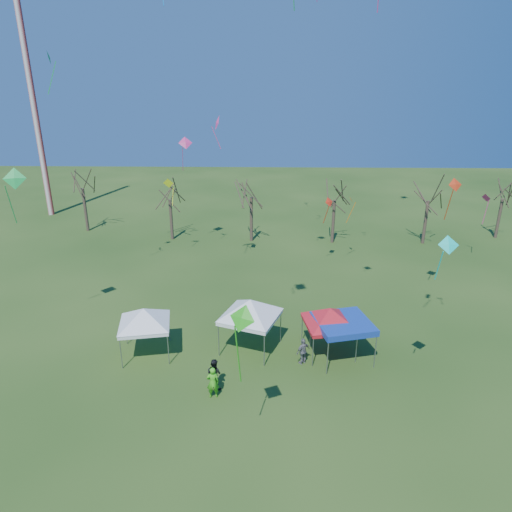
{
  "coord_description": "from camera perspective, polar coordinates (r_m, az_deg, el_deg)",
  "views": [
    {
      "loc": [
        -0.65,
        -21.0,
        15.36
      ],
      "look_at": [
        -1.3,
        3.0,
        6.32
      ],
      "focal_mm": 32.0,
      "sensor_mm": 36.0,
      "label": 1
    }
  ],
  "objects": [
    {
      "name": "tree_4",
      "position": [
        48.66,
        20.96,
        8.27
      ],
      "size": [
        3.58,
        3.58,
        7.89
      ],
      "color": "#3D2D21",
      "rests_on": "ground"
    },
    {
      "name": "tent_white_west",
      "position": [
        27.76,
        -13.88,
        -6.78
      ],
      "size": [
        3.95,
        3.95,
        3.55
      ],
      "rotation": [
        0.0,
        0.0,
        0.19
      ],
      "color": "gray",
      "rests_on": "ground"
    },
    {
      "name": "tree_0",
      "position": [
        53.18,
        -21.1,
        9.67
      ],
      "size": [
        3.83,
        3.83,
        8.44
      ],
      "color": "#3D2D21",
      "rests_on": "ground"
    },
    {
      "name": "person_dark",
      "position": [
        25.27,
        -5.26,
        -14.44
      ],
      "size": [
        1.07,
        1.01,
        1.75
      ],
      "primitive_type": "imported",
      "rotation": [
        0.0,
        0.0,
        2.59
      ],
      "color": "black",
      "rests_on": "ground"
    },
    {
      "name": "tree_2",
      "position": [
        46.31,
        -0.6,
        9.34
      ],
      "size": [
        3.71,
        3.71,
        8.18
      ],
      "color": "#3D2D21",
      "rests_on": "ground"
    },
    {
      "name": "kite_12",
      "position": [
        45.46,
        26.84,
        6.44
      ],
      "size": [
        0.89,
        1.02,
        2.79
      ],
      "rotation": [
        0.0,
        0.0,
        2.12
      ],
      "color": "#CE2D6F",
      "rests_on": "ground"
    },
    {
      "name": "tree_5",
      "position": [
        53.87,
        28.72,
        7.83
      ],
      "size": [
        3.39,
        3.39,
        7.46
      ],
      "color": "#3D2D21",
      "rests_on": "ground"
    },
    {
      "name": "kite_27",
      "position": [
        21.7,
        22.91,
        1.21
      ],
      "size": [
        0.94,
        0.66,
        2.18
      ],
      "rotation": [
        0.0,
        0.0,
        6.22
      ],
      "color": "#0DCBB1",
      "rests_on": "ground"
    },
    {
      "name": "kite_19",
      "position": [
        39.58,
        9.12,
        6.61
      ],
      "size": [
        0.96,
        0.9,
        2.29
      ],
      "rotation": [
        0.0,
        0.0,
        0.66
      ],
      "color": "red",
      "rests_on": "ground"
    },
    {
      "name": "kite_5",
      "position": [
        17.56,
        -1.81,
        -7.98
      ],
      "size": [
        1.29,
        1.11,
        3.55
      ],
      "rotation": [
        0.0,
        0.0,
        5.8
      ],
      "color": "green",
      "rests_on": "ground"
    },
    {
      "name": "tent_white_mid",
      "position": [
        27.36,
        -0.71,
        -5.9
      ],
      "size": [
        4.14,
        4.14,
        3.89
      ],
      "rotation": [
        0.0,
        0.0,
        -0.35
      ],
      "color": "gray",
      "rests_on": "ground"
    },
    {
      "name": "person_green",
      "position": [
        24.63,
        -5.42,
        -15.45
      ],
      "size": [
        0.71,
        0.53,
        1.78
      ],
      "primitive_type": "imported",
      "rotation": [
        0.0,
        0.0,
        3.32
      ],
      "color": "#46C31F",
      "rests_on": "ground"
    },
    {
      "name": "tent_blue",
      "position": [
        27.44,
        10.83,
        -8.33
      ],
      "size": [
        3.77,
        3.77,
        2.44
      ],
      "rotation": [
        0.0,
        0.0,
        0.25
      ],
      "color": "gray",
      "rests_on": "ground"
    },
    {
      "name": "kite_7",
      "position": [
        33.93,
        -24.4,
        21.56
      ],
      "size": [
        0.75,
        0.95,
        2.64
      ],
      "rotation": [
        0.0,
        0.0,
        1.93
      ],
      "color": "green",
      "rests_on": "ground"
    },
    {
      "name": "kite_14",
      "position": [
        29.93,
        -27.98,
        8.49
      ],
      "size": [
        1.39,
        1.0,
        3.39
      ],
      "rotation": [
        0.0,
        0.0,
        0.25
      ],
      "color": "green",
      "rests_on": "ground"
    },
    {
      "name": "kite_2",
      "position": [
        43.2,
        -8.83,
        13.79
      ],
      "size": [
        1.47,
        1.17,
        3.14
      ],
      "rotation": [
        0.0,
        0.0,
        0.3
      ],
      "color": "#D02E76",
      "rests_on": "ground"
    },
    {
      "name": "tree_1",
      "position": [
        47.73,
        -10.84,
        8.71
      ],
      "size": [
        3.42,
        3.42,
        7.54
      ],
      "color": "#3D2D21",
      "rests_on": "ground"
    },
    {
      "name": "kite_11",
      "position": [
        35.26,
        -4.95,
        16.23
      ],
      "size": [
        0.79,
        1.22,
        2.55
      ],
      "rotation": [
        0.0,
        0.0,
        4.99
      ],
      "color": "#EB347F",
      "rests_on": "ground"
    },
    {
      "name": "person_grey",
      "position": [
        27.24,
        5.91,
        -11.75
      ],
      "size": [
        1.01,
        0.9,
        1.64
      ],
      "primitive_type": "imported",
      "rotation": [
        0.0,
        0.0,
        3.79
      ],
      "color": "slate",
      "rests_on": "ground"
    },
    {
      "name": "radio_mast",
      "position": [
        61.49,
        -25.93,
        16.01
      ],
      "size": [
        0.7,
        0.7,
        25.0
      ],
      "primitive_type": "cylinder",
      "color": "silver",
      "rests_on": "ground"
    },
    {
      "name": "kite_22",
      "position": [
        40.82,
        11.8,
        6.76
      ],
      "size": [
        0.74,
        0.71,
        2.31
      ],
      "rotation": [
        0.0,
        0.0,
        1.58
      ],
      "color": "orange",
      "rests_on": "ground"
    },
    {
      "name": "ground",
      "position": [
        26.03,
        2.8,
        -15.56
      ],
      "size": [
        140.0,
        140.0,
        0.0
      ],
      "primitive_type": "plane",
      "color": "#204215",
      "rests_on": "ground"
    },
    {
      "name": "tree_3",
      "position": [
        46.47,
        9.91,
        8.81
      ],
      "size": [
        3.59,
        3.59,
        7.91
      ],
      "color": "#3D2D21",
      "rests_on": "ground"
    },
    {
      "name": "kite_17",
      "position": [
        33.83,
        23.63,
        8.07
      ],
      "size": [
        1.06,
        0.73,
        2.97
      ],
      "rotation": [
        0.0,
        0.0,
        0.19
      ],
      "color": "red",
      "rests_on": "ground"
    },
    {
      "name": "tent_red",
      "position": [
        27.48,
        9.23,
        -6.82
      ],
      "size": [
        3.9,
        3.9,
        3.49
      ],
      "rotation": [
        0.0,
        0.0,
        0.17
      ],
      "color": "gray",
      "rests_on": "ground"
    },
    {
      "name": "kite_13",
      "position": [
        41.94,
        -10.86,
        8.9
      ],
      "size": [
        0.98,
        0.7,
        2.45
      ],
      "rotation": [
        0.0,
        0.0,
        3.07
      ],
      "color": "#F2FF1A",
      "rests_on": "ground"
    }
  ]
}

